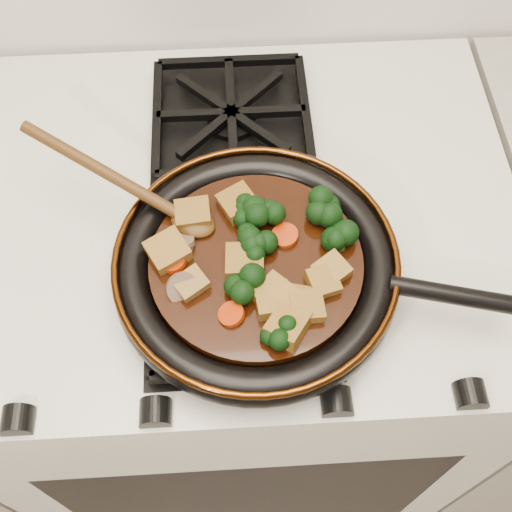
{
  "coord_description": "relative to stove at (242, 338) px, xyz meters",
  "views": [
    {
      "loc": [
        -0.0,
        1.19,
        1.6
      ],
      "look_at": [
        0.02,
        1.57,
        0.97
      ],
      "focal_mm": 45.0,
      "sensor_mm": 36.0,
      "label": 1
    }
  ],
  "objects": [
    {
      "name": "stove",
      "position": [
        0.0,
        0.0,
        0.0
      ],
      "size": [
        0.76,
        0.6,
        0.9
      ],
      "primitive_type": "cube",
      "color": "beige",
      "rests_on": "ground"
    },
    {
      "name": "burner_grate_front",
      "position": [
        0.0,
        -0.14,
        0.46
      ],
      "size": [
        0.23,
        0.23,
        0.03
      ],
      "primitive_type": null,
      "color": "black",
      "rests_on": "stove"
    },
    {
      "name": "burner_grate_back",
      "position": [
        0.0,
        0.14,
        0.46
      ],
      "size": [
        0.23,
        0.23,
        0.03
      ],
      "primitive_type": null,
      "color": "black",
      "rests_on": "stove"
    },
    {
      "name": "skillet",
      "position": [
        0.02,
        -0.12,
        0.49
      ],
      "size": [
        0.46,
        0.34,
        0.05
      ],
      "rotation": [
        0.0,
        0.0,
        -0.25
      ],
      "color": "black",
      "rests_on": "burner_grate_front"
    },
    {
      "name": "braising_sauce",
      "position": [
        0.02,
        -0.12,
        0.5
      ],
      "size": [
        0.25,
        0.25,
        0.02
      ],
      "primitive_type": "cylinder",
      "color": "black",
      "rests_on": "skillet"
    },
    {
      "name": "tofu_cube_0",
      "position": [
        0.06,
        -0.18,
        0.52
      ],
      "size": [
        0.04,
        0.05,
        0.02
      ],
      "primitive_type": "cube",
      "rotation": [
        0.11,
        -0.04,
        2.92
      ],
      "color": "brown",
      "rests_on": "braising_sauce"
    },
    {
      "name": "tofu_cube_1",
      "position": [
        0.0,
        -0.05,
        0.52
      ],
      "size": [
        0.06,
        0.06,
        0.03
      ],
      "primitive_type": "cube",
      "rotation": [
        -0.1,
        -0.11,
        0.47
      ],
      "color": "brown",
      "rests_on": "braising_sauce"
    },
    {
      "name": "tofu_cube_2",
      "position": [
        -0.05,
        -0.06,
        0.52
      ],
      "size": [
        0.04,
        0.04,
        0.03
      ],
      "primitive_type": "cube",
      "rotation": [
        0.06,
        -0.07,
        0.06
      ],
      "color": "brown",
      "rests_on": "braising_sauce"
    },
    {
      "name": "tofu_cube_3",
      "position": [
        -0.08,
        -0.11,
        0.52
      ],
      "size": [
        0.06,
        0.06,
        0.03
      ],
      "primitive_type": "cube",
      "rotation": [
        0.07,
        -0.07,
        0.5
      ],
      "color": "brown",
      "rests_on": "braising_sauce"
    },
    {
      "name": "tofu_cube_4",
      "position": [
        0.1,
        -0.15,
        0.52
      ],
      "size": [
        0.05,
        0.05,
        0.03
      ],
      "primitive_type": "cube",
      "rotation": [
        0.07,
        -0.11,
        0.59
      ],
      "color": "brown",
      "rests_on": "braising_sauce"
    },
    {
      "name": "tofu_cube_5",
      "position": [
        0.04,
        -0.17,
        0.52
      ],
      "size": [
        0.05,
        0.05,
        0.02
      ],
      "primitive_type": "cube",
      "rotation": [
        -0.01,
        -0.05,
        0.78
      ],
      "color": "brown",
      "rests_on": "braising_sauce"
    },
    {
      "name": "tofu_cube_6",
      "position": [
        0.05,
        -0.21,
        0.52
      ],
      "size": [
        0.06,
        0.06,
        0.03
      ],
      "primitive_type": "cube",
      "rotation": [
        -0.08,
        0.08,
        0.98
      ],
      "color": "brown",
      "rests_on": "braising_sauce"
    },
    {
      "name": "tofu_cube_7",
      "position": [
        0.04,
        -0.18,
        0.52
      ],
      "size": [
        0.04,
        0.04,
        0.02
      ],
      "primitive_type": "cube",
      "rotation": [
        -0.02,
        0.01,
        0.11
      ],
      "color": "brown",
      "rests_on": "braising_sauce"
    },
    {
      "name": "tofu_cube_8",
      "position": [
        0.07,
        -0.19,
        0.52
      ],
      "size": [
        0.04,
        0.04,
        0.02
      ],
      "primitive_type": "cube",
      "rotation": [
        0.03,
        0.1,
        0.07
      ],
      "color": "brown",
      "rests_on": "braising_sauce"
    },
    {
      "name": "tofu_cube_9",
      "position": [
        0.09,
        -0.16,
        0.52
      ],
      "size": [
        0.04,
        0.04,
        0.02
      ],
      "primitive_type": "cube",
      "rotation": [
        0.05,
        -0.09,
        1.85
      ],
      "color": "brown",
      "rests_on": "braising_sauce"
    },
    {
      "name": "tofu_cube_10",
      "position": [
        -0.06,
        -0.15,
        0.52
      ],
      "size": [
        0.04,
        0.05,
        0.02
      ],
      "primitive_type": "cube",
      "rotation": [
        0.11,
        -0.08,
        0.58
      ],
      "color": "brown",
      "rests_on": "braising_sauce"
    },
    {
      "name": "tofu_cube_11",
      "position": [
        0.01,
        -0.13,
        0.52
      ],
      "size": [
        0.05,
        0.04,
        0.03
      ],
      "primitive_type": "cube",
      "rotation": [
        -0.04,
        0.02,
        1.52
      ],
      "color": "brown",
      "rests_on": "braising_sauce"
    },
    {
      "name": "broccoli_floret_0",
      "position": [
        0.0,
        -0.17,
        0.52
      ],
      "size": [
        0.07,
        0.07,
        0.06
      ],
      "primitive_type": null,
      "rotation": [
        -0.18,
        -0.05,
        0.16
      ],
      "color": "black",
      "rests_on": "braising_sauce"
    },
    {
      "name": "broccoli_floret_1",
      "position": [
        0.04,
        -0.23,
        0.52
      ],
      "size": [
        0.07,
        0.06,
        0.06
      ],
      "primitive_type": null,
      "rotation": [
        -0.04,
        -0.2,
        2.96
      ],
      "color": "black",
      "rests_on": "braising_sauce"
    },
    {
      "name": "broccoli_floret_2",
      "position": [
        0.02,
        -0.11,
        0.52
      ],
      "size": [
        0.07,
        0.07,
        0.06
      ],
      "primitive_type": null,
      "rotation": [
        -0.0,
        0.13,
        1.31
      ],
      "color": "black",
      "rests_on": "braising_sauce"
    },
    {
      "name": "broccoli_floret_3",
      "position": [
        0.02,
        -0.1,
        0.52
      ],
      "size": [
        0.08,
        0.07,
        0.06
      ],
      "primitive_type": null,
      "rotation": [
        0.23,
        -0.04,
        1.8
      ],
      "color": "black",
      "rests_on": "braising_sauce"
    },
    {
      "name": "broccoli_floret_4",
      "position": [
        0.04,
        -0.07,
        0.52
      ],
      "size": [
        0.07,
        0.07,
        0.07
      ],
      "primitive_type": null,
      "rotation": [
        0.19,
        -0.15,
        1.49
      ],
      "color": "black",
      "rests_on": "braising_sauce"
    },
    {
      "name": "broccoli_floret_5",
      "position": [
        0.02,
        -0.06,
        0.52
      ],
      "size": [
        0.09,
        0.09,
        0.06
      ],
      "primitive_type": null,
      "rotation": [
        0.03,
        -0.21,
        1.01
      ],
      "color": "black",
      "rests_on": "braising_sauce"
    },
    {
      "name": "broccoli_floret_6",
      "position": [
        0.11,
        -0.07,
        0.52
      ],
      "size": [
        0.08,
        0.08,
        0.06
      ],
      "primitive_type": null,
      "rotation": [
        0.17,
        -0.03,
        1.16
      ],
      "color": "black",
      "rests_on": "braising_sauce"
    },
    {
      "name": "broccoli_floret_7",
      "position": [
        0.12,
        -0.11,
        0.52
      ],
      "size": [
        0.09,
        0.08,
        0.07
      ],
      "primitive_type": null,
      "rotation": [
        -0.14,
        0.22,
        2.8
      ],
      "color": "black",
      "rests_on": "braising_sauce"
    },
    {
      "name": "carrot_coin_0",
      "position": [
        0.01,
        -0.14,
        0.51
      ],
      "size": [
        0.03,
        0.03,
        0.01
      ],
      "primitive_type": "cylinder",
      "rotation": [
        -0.2,
        0.05,
        0.0
      ],
      "color": "#A82804",
      "rests_on": "braising_sauce"
    },
    {
      "name": "carrot_coin_1",
      "position": [
        -0.07,
        -0.12,
        0.51
      ],
      "size": [
        0.03,
        0.03,
        0.01
      ],
      "primitive_type": "cylinder",
      "rotation": [
        -0.05,
        -0.2,
        0.0
      ],
      "color": "#A82804",
      "rests_on": "braising_sauce"
    },
    {
      "name": "carrot_coin_2",
      "position": [
        -0.01,
        -0.19,
        0.51
      ],
      "size": [
        0.03,
        0.03,
        0.02
      ],
      "primitive_type": "cylinder",
      "rotation": [
        0.0,
        -0.29,
        0.0
      ],
      "color": "#A82804",
      "rests_on": "braising_sauce"
    },
    {
      "name": "carrot_coin_3",
      "position": [
        0.06,
        -0.09,
        0.51
      ],
      "size": [
        0.03,
        0.03,
        0.01
      ],
      "primitive_type": "cylinder",
      "rotation": [
        0.05,
        -0.14,
        0.0
      ],
      "color": "#A82804",
      "rests_on": "braising_sauce"
    },
    {
      "name": "mushroom_slice_0",
      "position": [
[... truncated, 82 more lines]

